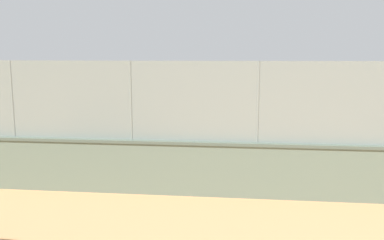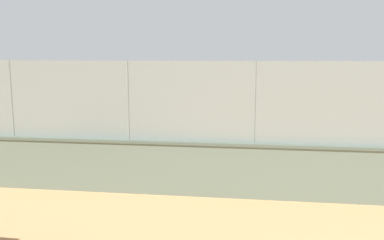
{
  "view_description": "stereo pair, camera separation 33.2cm",
  "coord_description": "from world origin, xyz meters",
  "px_view_note": "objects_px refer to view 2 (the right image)",
  "views": [
    {
      "loc": [
        -3.06,
        20.07,
        3.72
      ],
      "look_at": [
        -1.72,
        5.73,
        1.4
      ],
      "focal_mm": 38.58,
      "sensor_mm": 36.0,
      "label": 1
    },
    {
      "loc": [
        -3.39,
        20.03,
        3.72
      ],
      "look_at": [
        -1.72,
        5.73,
        1.4
      ],
      "focal_mm": 38.58,
      "sensor_mm": 36.0,
      "label": 2
    }
  ],
  "objects_px": {
    "player_crossing_court": "(199,111)",
    "player_foreground_swinging": "(250,136)",
    "player_at_service_line": "(196,121)",
    "courtside_bench": "(373,169)",
    "sports_ball": "(216,123)"
  },
  "relations": [
    {
      "from": "player_foreground_swinging",
      "to": "courtside_bench",
      "type": "bearing_deg",
      "value": 152.6
    },
    {
      "from": "player_crossing_court",
      "to": "player_foreground_swinging",
      "type": "relative_size",
      "value": 0.96
    },
    {
      "from": "sports_ball",
      "to": "courtside_bench",
      "type": "distance_m",
      "value": 5.14
    },
    {
      "from": "sports_ball",
      "to": "player_at_service_line",
      "type": "bearing_deg",
      "value": -68.65
    },
    {
      "from": "player_at_service_line",
      "to": "player_foreground_swinging",
      "type": "distance_m",
      "value": 3.46
    },
    {
      "from": "player_foreground_swinging",
      "to": "sports_ball",
      "type": "distance_m",
      "value": 1.25
    },
    {
      "from": "player_crossing_court",
      "to": "player_at_service_line",
      "type": "bearing_deg",
      "value": 94.1
    },
    {
      "from": "player_crossing_court",
      "to": "player_foreground_swinging",
      "type": "xyz_separation_m",
      "value": [
        -2.39,
        6.38,
        0.04
      ]
    },
    {
      "from": "sports_ball",
      "to": "player_crossing_court",
      "type": "bearing_deg",
      "value": -78.66
    },
    {
      "from": "player_at_service_line",
      "to": "player_crossing_court",
      "type": "distance_m",
      "value": 3.66
    },
    {
      "from": "courtside_bench",
      "to": "player_foreground_swinging",
      "type": "bearing_deg",
      "value": -27.4
    },
    {
      "from": "player_crossing_court",
      "to": "courtside_bench",
      "type": "xyz_separation_m",
      "value": [
        -5.86,
        8.18,
        -0.47
      ]
    },
    {
      "from": "player_at_service_line",
      "to": "sports_ball",
      "type": "height_order",
      "value": "player_at_service_line"
    },
    {
      "from": "player_crossing_court",
      "to": "courtside_bench",
      "type": "height_order",
      "value": "player_crossing_court"
    },
    {
      "from": "courtside_bench",
      "to": "player_at_service_line",
      "type": "bearing_deg",
      "value": -38.94
    }
  ]
}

